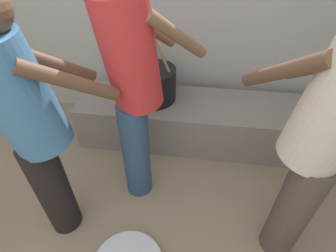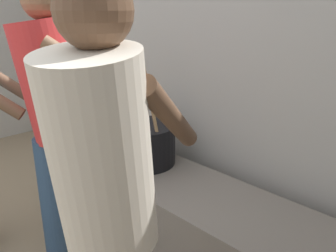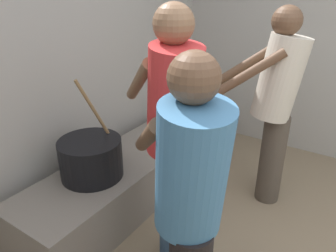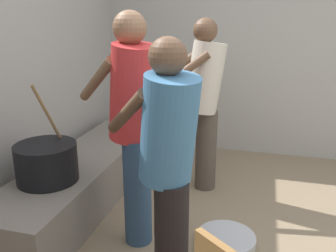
{
  "view_description": "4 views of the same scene",
  "coord_description": "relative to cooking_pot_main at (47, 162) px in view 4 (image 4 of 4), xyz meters",
  "views": [
    {
      "loc": [
        0.58,
        -0.2,
        1.66
      ],
      "look_at": [
        0.44,
        0.85,
        0.81
      ],
      "focal_mm": 26.42,
      "sensor_mm": 36.0,
      "label": 1
    },
    {
      "loc": [
        1.99,
        0.2,
        1.51
      ],
      "look_at": [
        0.93,
        1.23,
        1.01
      ],
      "focal_mm": 37.76,
      "sensor_mm": 36.0,
      "label": 2
    },
    {
      "loc": [
        -1.24,
        0.15,
        1.74
      ],
      "look_at": [
        0.63,
        1.38,
        0.73
      ],
      "focal_mm": 34.12,
      "sensor_mm": 36.0,
      "label": 3
    },
    {
      "loc": [
        -2.03,
        0.2,
        1.62
      ],
      "look_at": [
        0.83,
        0.98,
        0.71
      ],
      "focal_mm": 38.59,
      "sensor_mm": 36.0,
      "label": 4
    }
  ],
  "objects": [
    {
      "name": "cooking_pot_main",
      "position": [
        0.0,
        0.0,
        0.0
      ],
      "size": [
        0.46,
        0.46,
        0.74
      ],
      "color": "black",
      "rests_on": "hearth_ledge"
    },
    {
      "name": "hearth_ledge",
      "position": [
        0.54,
        -0.03,
        -0.35
      ],
      "size": [
        2.39,
        0.6,
        0.42
      ],
      "primitive_type": "cube",
      "color": "slate",
      "rests_on": "ground_plane"
    },
    {
      "name": "block_enclosure_right",
      "position": [
        2.23,
        -1.74,
        0.66
      ],
      "size": [
        0.2,
        4.66,
        2.44
      ],
      "primitive_type": "cube",
      "color": "#ADA8A0",
      "rests_on": "ground_plane"
    },
    {
      "name": "metal_mixing_bowl",
      "position": [
        0.1,
        -1.36,
        -0.51
      ],
      "size": [
        0.43,
        0.43,
        0.1
      ],
      "primitive_type": "cylinder",
      "color": "#B7B7BC",
      "rests_on": "ground_plane"
    },
    {
      "name": "cook_in_cream_shirt",
      "position": [
        1.01,
        -1.01,
        0.36
      ],
      "size": [
        0.58,
        0.74,
        1.6
      ],
      "color": "#4C4238",
      "rests_on": "ground_plane"
    },
    {
      "name": "cook_in_red_shirt",
      "position": [
        0.05,
        -0.69,
        0.39
      ],
      "size": [
        0.67,
        0.74,
        1.66
      ],
      "color": "navy",
      "rests_on": "ground_plane"
    },
    {
      "name": "cook_in_blue_shirt",
      "position": [
        -0.4,
        -1.06,
        0.3
      ],
      "size": [
        0.67,
        0.69,
        1.52
      ],
      "color": "black",
      "rests_on": "ground_plane"
    }
  ]
}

